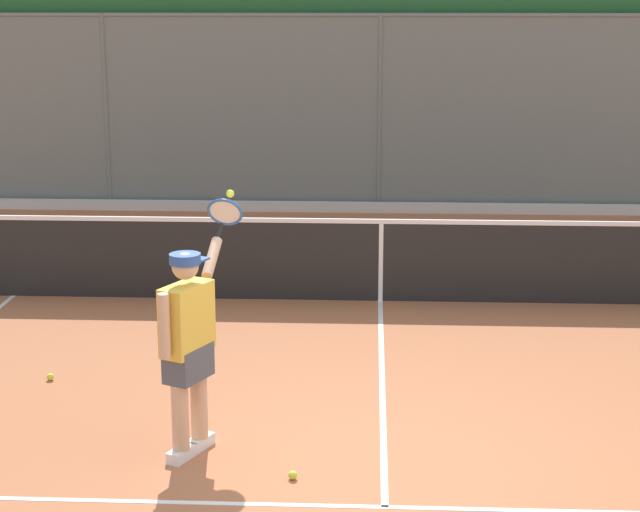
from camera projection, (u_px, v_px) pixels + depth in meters
The scene contains 6 objects.
ground_plane at pixel (384, 473), 7.80m from camera, with size 60.00×60.00×0.00m, color #A8603D.
fence_backdrop at pixel (379, 102), 17.58m from camera, with size 20.77×1.37×3.43m.
tennis_net at pixel (381, 259), 12.08m from camera, with size 11.11×0.09×1.07m.
tennis_player at pixel (189, 339), 7.93m from camera, with size 0.53×1.33×1.88m.
tennis_ball_near_net at pixel (50, 377), 9.67m from camera, with size 0.07×0.07×0.07m, color #CCDB33.
tennis_ball_by_sideline at pixel (293, 475), 7.69m from camera, with size 0.07×0.07×0.07m, color #C1D138.
Camera 1 is at (0.12, 7.20, 3.42)m, focal length 59.40 mm.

